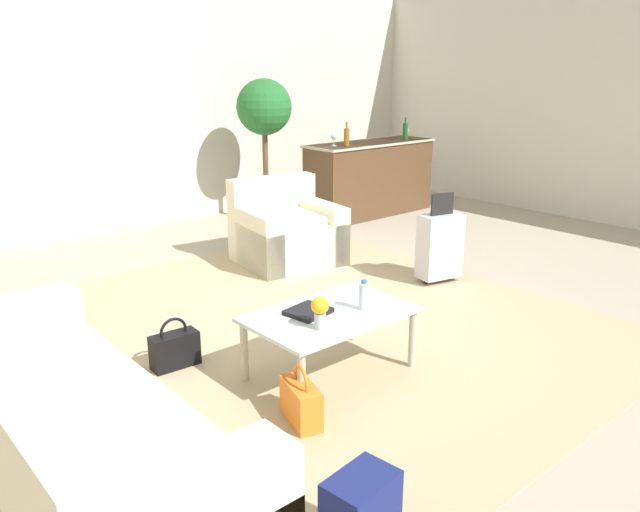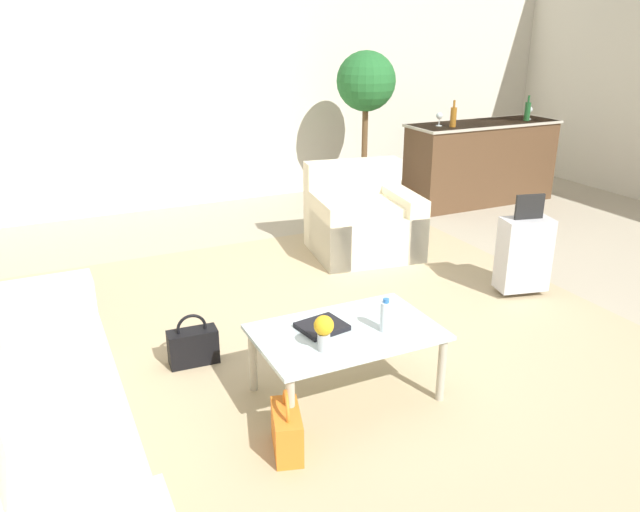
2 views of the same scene
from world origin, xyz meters
name	(u,v)px [view 1 (image 1 of 2)]	position (x,y,z in m)	size (l,w,h in m)	color
ground_plane	(325,334)	(0.00, 0.00, 0.00)	(12.00, 12.00, 0.00)	#A89E89
wall_back	(95,102)	(0.00, 4.06, 1.55)	(10.24, 0.12, 3.10)	beige
area_rug	(245,347)	(-0.60, 0.20, 0.00)	(5.20, 4.40, 0.01)	tan
couch	(56,442)	(-2.19, -0.60, 0.31)	(0.85, 2.36, 0.85)	beige
armchair	(285,233)	(0.91, 1.67, 0.30)	(1.07, 1.01, 0.85)	beige
coffee_table	(330,320)	(-0.40, -0.50, 0.38)	(1.06, 0.68, 0.44)	silver
water_bottle	(364,296)	(-0.20, -0.60, 0.53)	(0.06, 0.06, 0.20)	silver
coffee_table_book	(308,311)	(-0.52, -0.42, 0.45)	(0.26, 0.23, 0.03)	black
flower_vase	(320,310)	(-0.62, -0.65, 0.56)	(0.11, 0.11, 0.21)	#B2B7BC
bar_console	(370,177)	(3.10, 2.60, 0.51)	(1.92, 0.63, 0.99)	#513823
wine_glass_leftmost	(334,137)	(2.44, 2.61, 1.09)	(0.08, 0.08, 0.15)	silver
wine_glass_left_of_centre	(406,131)	(3.76, 2.57, 1.09)	(0.08, 0.08, 0.15)	silver
wine_bottle_amber	(347,137)	(2.54, 2.48, 1.10)	(0.07, 0.07, 0.30)	brown
wine_bottle_green	(405,131)	(3.65, 2.48, 1.10)	(0.07, 0.07, 0.30)	#194C23
suitcase_silver	(440,245)	(1.60, 0.20, 0.36)	(0.44, 0.31, 0.85)	#B7B7BC
handbag_black	(175,349)	(-1.13, 0.26, 0.13)	(0.33, 0.16, 0.36)	black
handbag_orange	(301,402)	(-0.92, -0.83, 0.13)	(0.23, 0.35, 0.36)	orange
potted_ficus	(265,124)	(1.80, 3.20, 1.25)	(0.70, 0.70, 1.81)	#514C56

